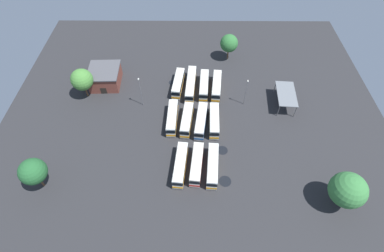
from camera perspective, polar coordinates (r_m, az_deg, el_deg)
ground_plane at (r=77.67m, az=0.32°, el=0.33°), size 105.27×105.27×0.00m
bus_row0_slot0 at (r=86.48m, az=-2.75°, el=8.49°), size 10.88×3.64×3.62m
bus_row0_slot1 at (r=86.11m, az=-0.24°, el=8.34°), size 13.45×3.34×3.62m
bus_row0_slot2 at (r=85.80m, az=2.39°, el=8.10°), size 11.08×3.09×3.62m
bus_row0_slot3 at (r=85.85m, az=4.89°, el=7.97°), size 11.07×3.49×3.62m
bus_row1_slot0 at (r=76.89m, az=-3.94°, el=1.66°), size 10.86×2.72×3.62m
bus_row1_slot1 at (r=76.22m, az=-1.03°, el=1.24°), size 10.45×3.54×3.62m
bus_row1_slot2 at (r=76.00m, az=1.80°, el=1.03°), size 11.11×3.75×3.62m
bus_row1_slot3 at (r=76.26m, az=4.42°, el=1.08°), size 10.44×2.80×3.62m
bus_row2_slot1 at (r=67.91m, az=-2.31°, el=-7.71°), size 11.19×3.44×3.62m
bus_row2_slot2 at (r=67.97m, az=0.93°, el=-7.58°), size 10.74×3.49×3.62m
bus_row2_slot3 at (r=67.89m, az=4.11°, el=-7.88°), size 11.06×3.26×3.62m
depot_building at (r=91.42m, az=-16.90°, el=9.36°), size 10.13×9.44×5.12m
maintenance_shelter at (r=84.25m, az=18.25°, el=6.06°), size 10.44×5.85×4.16m
lamp_post_by_building at (r=80.92m, az=10.66°, el=6.73°), size 0.56×0.28×8.71m
lamp_post_mid_lot at (r=80.20m, az=-10.16°, el=6.82°), size 0.56×0.28×9.67m
tree_north_edge at (r=86.74m, az=-21.04°, el=8.59°), size 6.15×6.15×9.26m
tree_west_edge at (r=70.77m, az=-29.07°, el=-7.92°), size 5.89×5.89×9.05m
tree_northwest at (r=96.07m, az=7.37°, el=15.99°), size 5.69×5.69×8.79m
tree_northeast at (r=67.83m, az=28.56°, el=-11.12°), size 7.57×7.57×9.91m
puddle_front_lane at (r=89.74m, az=-3.93°, el=8.64°), size 2.28×2.28×0.01m
puddle_between_rows at (r=68.26m, az=6.58°, el=-10.86°), size 2.92×2.92×0.01m
puddle_back_corner at (r=72.85m, az=6.06°, el=-4.83°), size 2.73×2.73×0.01m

